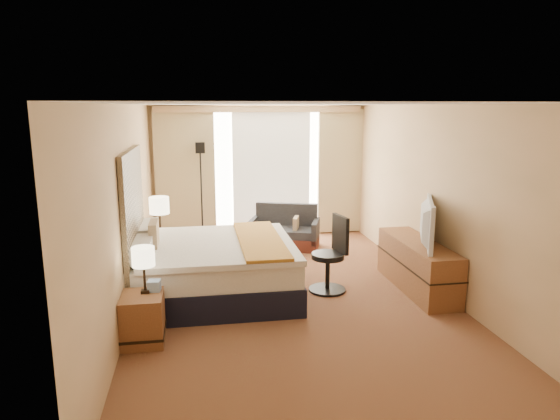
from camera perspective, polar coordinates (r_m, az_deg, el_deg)
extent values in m
cube|color=#541818|center=(6.98, 1.29, -9.87)|extent=(4.20, 7.00, 0.02)
cube|color=white|center=(6.49, 1.39, 12.00)|extent=(4.20, 7.00, 0.02)
cube|color=#E9BB8E|center=(10.03, -2.45, 4.45)|extent=(4.20, 0.02, 2.60)
cube|color=#E9BB8E|center=(3.37, 12.84, -10.69)|extent=(4.20, 0.02, 2.60)
cube|color=#E9BB8E|center=(6.56, -17.00, 0.05)|extent=(0.02, 7.00, 2.60)
cube|color=#E9BB8E|center=(7.30, 17.74, 1.16)|extent=(0.02, 7.00, 2.60)
cube|color=black|center=(6.75, -16.44, 0.23)|extent=(0.06, 1.85, 1.50)
cube|color=brown|center=(5.83, -15.40, -11.89)|extent=(0.45, 0.52, 0.55)
cube|color=brown|center=(8.18, -13.71, -4.91)|extent=(0.45, 0.52, 0.55)
cube|color=brown|center=(7.41, 15.42, -6.13)|extent=(0.50, 1.80, 0.70)
cube|color=silver|center=(10.03, -1.01, 4.58)|extent=(2.30, 0.02, 2.30)
cube|color=#CCBB8F|center=(9.84, -10.79, 3.94)|extent=(1.15, 0.09, 2.50)
cube|color=#CCBB8F|center=(10.25, 6.85, 4.37)|extent=(0.90, 0.09, 2.50)
cube|color=silver|center=(10.00, -0.98, 4.27)|extent=(1.55, 0.04, 2.50)
cube|color=#E9BB8E|center=(9.79, -2.40, 11.44)|extent=(4.00, 0.16, 0.12)
cube|color=black|center=(7.04, -7.61, -8.16)|extent=(2.21, 2.00, 0.37)
cube|color=white|center=(6.94, -7.69, -5.50)|extent=(2.16, 1.95, 0.32)
cube|color=white|center=(6.89, -7.03, -4.01)|extent=(2.02, 2.02, 0.07)
cube|color=#B6722A|center=(6.92, -2.32, -3.41)|extent=(0.58, 2.02, 0.04)
cube|color=white|center=(6.42, -15.82, -4.32)|extent=(0.29, 0.82, 0.19)
cube|color=white|center=(7.35, -15.04, -2.26)|extent=(0.29, 0.82, 0.19)
cube|color=beige|center=(6.86, -14.20, -2.85)|extent=(0.11, 0.44, 0.38)
cube|color=#512017|center=(9.29, 0.48, -3.60)|extent=(1.41, 1.05, 0.22)
cube|color=#2F3034|center=(9.20, 0.44, -2.57)|extent=(1.28, 0.90, 0.14)
cube|color=#2F3034|center=(9.45, 0.75, -0.68)|extent=(1.14, 0.51, 0.49)
cube|color=#2F3034|center=(9.35, -3.05, -2.18)|extent=(0.31, 0.67, 0.40)
cube|color=#2F3034|center=(9.16, 4.09, -2.48)|extent=(0.31, 0.67, 0.40)
cube|color=beige|center=(9.13, 1.83, -1.70)|extent=(0.17, 0.32, 0.29)
cube|color=black|center=(9.84, -8.79, -3.46)|extent=(0.24, 0.24, 0.03)
cylinder|color=black|center=(9.65, -8.95, 1.51)|extent=(0.03, 0.03, 1.70)
cube|color=black|center=(9.53, -9.13, 7.04)|extent=(0.18, 0.18, 0.20)
cylinder|color=black|center=(7.22, 5.42, -9.04)|extent=(0.52, 0.52, 0.03)
cylinder|color=black|center=(7.13, 5.46, -7.11)|extent=(0.06, 0.06, 0.47)
cylinder|color=black|center=(7.06, 5.50, -5.25)|extent=(0.46, 0.46, 0.07)
cube|color=black|center=(7.06, 6.92, -2.72)|extent=(0.13, 0.42, 0.52)
cube|color=black|center=(5.78, -15.15, -8.96)|extent=(0.09, 0.09, 0.04)
cylinder|color=black|center=(5.72, -15.24, -7.33)|extent=(0.03, 0.03, 0.31)
cylinder|color=#FFEFBF|center=(5.65, -15.36, -5.15)|extent=(0.25, 0.25, 0.21)
cube|color=black|center=(8.08, -13.48, -2.92)|extent=(0.11, 0.11, 0.04)
cylinder|color=black|center=(8.03, -13.55, -1.44)|extent=(0.03, 0.03, 0.38)
cylinder|color=#FFEFBF|center=(7.97, -13.65, 0.52)|extent=(0.31, 0.31, 0.26)
cube|color=#839FCB|center=(5.80, -14.19, -8.38)|extent=(0.15, 0.15, 0.12)
cube|color=black|center=(8.00, -13.35, -2.96)|extent=(0.18, 0.14, 0.07)
imported|color=black|center=(7.09, 15.85, -1.37)|extent=(0.57, 1.07, 0.63)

